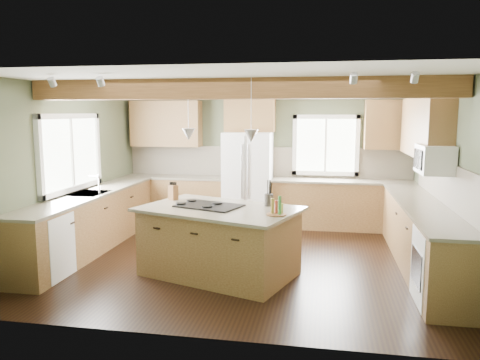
# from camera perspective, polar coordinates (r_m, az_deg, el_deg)

# --- Properties ---
(floor) EXTENTS (5.60, 5.60, 0.00)m
(floor) POSITION_cam_1_polar(r_m,az_deg,el_deg) (7.07, 0.62, -9.64)
(floor) COLOR black
(floor) RESTS_ON ground
(ceiling) EXTENTS (5.60, 5.60, 0.00)m
(ceiling) POSITION_cam_1_polar(r_m,az_deg,el_deg) (6.75, 0.66, 11.88)
(ceiling) COLOR silver
(ceiling) RESTS_ON wall_back
(wall_back) EXTENTS (5.60, 0.00, 5.60)m
(wall_back) POSITION_cam_1_polar(r_m,az_deg,el_deg) (9.25, 3.21, 2.81)
(wall_back) COLOR #475039
(wall_back) RESTS_ON ground
(wall_left) EXTENTS (0.00, 5.00, 5.00)m
(wall_left) POSITION_cam_1_polar(r_m,az_deg,el_deg) (7.76, -20.22, 1.27)
(wall_left) COLOR #475039
(wall_left) RESTS_ON ground
(wall_right) EXTENTS (0.00, 5.00, 5.00)m
(wall_right) POSITION_cam_1_polar(r_m,az_deg,el_deg) (6.91, 24.21, 0.26)
(wall_right) COLOR #475039
(wall_right) RESTS_ON ground
(ceiling_beam) EXTENTS (5.55, 0.26, 0.26)m
(ceiling_beam) POSITION_cam_1_polar(r_m,az_deg,el_deg) (6.05, -0.46, 11.06)
(ceiling_beam) COLOR #513117
(ceiling_beam) RESTS_ON ceiling
(soffit_trim) EXTENTS (5.55, 0.20, 0.10)m
(soffit_trim) POSITION_cam_1_polar(r_m,az_deg,el_deg) (9.12, 3.19, 10.54)
(soffit_trim) COLOR #513117
(soffit_trim) RESTS_ON ceiling
(backsplash_back) EXTENTS (5.58, 0.03, 0.58)m
(backsplash_back) POSITION_cam_1_polar(r_m,az_deg,el_deg) (9.24, 3.19, 2.25)
(backsplash_back) COLOR brown
(backsplash_back) RESTS_ON wall_back
(backsplash_right) EXTENTS (0.03, 3.70, 0.58)m
(backsplash_right) POSITION_cam_1_polar(r_m,az_deg,el_deg) (6.96, 23.94, -0.42)
(backsplash_right) COLOR brown
(backsplash_right) RESTS_ON wall_right
(base_cab_back_left) EXTENTS (2.02, 0.60, 0.88)m
(base_cab_back_left) POSITION_cam_1_polar(r_m,az_deg,el_deg) (9.46, -7.89, -2.39)
(base_cab_back_left) COLOR brown
(base_cab_back_left) RESTS_ON floor
(counter_back_left) EXTENTS (2.06, 0.64, 0.04)m
(counter_back_left) POSITION_cam_1_polar(r_m,az_deg,el_deg) (9.39, -7.94, 0.37)
(counter_back_left) COLOR brown
(counter_back_left) RESTS_ON base_cab_back_left
(base_cab_back_right) EXTENTS (2.62, 0.60, 0.88)m
(base_cab_back_right) POSITION_cam_1_polar(r_m,az_deg,el_deg) (9.02, 12.38, -3.03)
(base_cab_back_right) COLOR brown
(base_cab_back_right) RESTS_ON floor
(counter_back_right) EXTENTS (2.66, 0.64, 0.04)m
(counter_back_right) POSITION_cam_1_polar(r_m,az_deg,el_deg) (8.94, 12.47, -0.14)
(counter_back_right) COLOR brown
(counter_back_right) RESTS_ON base_cab_back_right
(base_cab_left) EXTENTS (0.60, 3.70, 0.88)m
(base_cab_left) POSITION_cam_1_polar(r_m,az_deg,el_deg) (7.80, -17.81, -5.00)
(base_cab_left) COLOR brown
(base_cab_left) RESTS_ON floor
(counter_left) EXTENTS (0.64, 3.74, 0.04)m
(counter_left) POSITION_cam_1_polar(r_m,az_deg,el_deg) (7.71, -17.96, -1.66)
(counter_left) COLOR brown
(counter_left) RESTS_ON base_cab_left
(base_cab_right) EXTENTS (0.60, 3.70, 0.88)m
(base_cab_right) POSITION_cam_1_polar(r_m,az_deg,el_deg) (7.05, 21.31, -6.56)
(base_cab_right) COLOR brown
(base_cab_right) RESTS_ON floor
(counter_right) EXTENTS (0.64, 3.74, 0.04)m
(counter_right) POSITION_cam_1_polar(r_m,az_deg,el_deg) (6.95, 21.51, -2.89)
(counter_right) COLOR brown
(counter_right) RESTS_ON base_cab_right
(upper_cab_back_left) EXTENTS (1.40, 0.35, 0.90)m
(upper_cab_back_left) POSITION_cam_1_polar(r_m,az_deg,el_deg) (9.49, -8.99, 6.80)
(upper_cab_back_left) COLOR brown
(upper_cab_back_left) RESTS_ON wall_back
(upper_cab_over_fridge) EXTENTS (0.96, 0.35, 0.70)m
(upper_cab_over_fridge) POSITION_cam_1_polar(r_m,az_deg,el_deg) (9.08, 1.22, 8.10)
(upper_cab_over_fridge) COLOR brown
(upper_cab_over_fridge) RESTS_ON wall_back
(upper_cab_right) EXTENTS (0.35, 2.20, 0.90)m
(upper_cab_right) POSITION_cam_1_polar(r_m,az_deg,el_deg) (7.69, 21.61, 6.01)
(upper_cab_right) COLOR brown
(upper_cab_right) RESTS_ON wall_right
(upper_cab_back_corner) EXTENTS (0.90, 0.35, 0.90)m
(upper_cab_back_corner) POSITION_cam_1_polar(r_m,az_deg,el_deg) (9.05, 17.81, 6.44)
(upper_cab_back_corner) COLOR brown
(upper_cab_back_corner) RESTS_ON wall_back
(window_left) EXTENTS (0.04, 1.60, 1.05)m
(window_left) POSITION_cam_1_polar(r_m,az_deg,el_deg) (7.77, -20.00, 3.15)
(window_left) COLOR white
(window_left) RESTS_ON wall_left
(window_back) EXTENTS (1.10, 0.04, 1.00)m
(window_back) POSITION_cam_1_polar(r_m,az_deg,el_deg) (9.14, 10.40, 4.20)
(window_back) COLOR white
(window_back) RESTS_ON wall_back
(sink) EXTENTS (0.50, 0.65, 0.03)m
(sink) POSITION_cam_1_polar(r_m,az_deg,el_deg) (7.71, -17.96, -1.63)
(sink) COLOR #262628
(sink) RESTS_ON counter_left
(faucet) EXTENTS (0.02, 0.02, 0.28)m
(faucet) POSITION_cam_1_polar(r_m,az_deg,el_deg) (7.60, -16.81, -0.60)
(faucet) COLOR #B2B2B7
(faucet) RESTS_ON sink
(dishwasher) EXTENTS (0.60, 0.60, 0.84)m
(dishwasher) POSITION_cam_1_polar(r_m,az_deg,el_deg) (6.71, -22.95, -7.47)
(dishwasher) COLOR white
(dishwasher) RESTS_ON floor
(oven) EXTENTS (0.60, 0.72, 0.84)m
(oven) POSITION_cam_1_polar(r_m,az_deg,el_deg) (5.83, 23.67, -9.86)
(oven) COLOR white
(oven) RESTS_ON floor
(microwave) EXTENTS (0.40, 0.70, 0.38)m
(microwave) POSITION_cam_1_polar(r_m,az_deg,el_deg) (6.78, 22.63, 2.34)
(microwave) COLOR white
(microwave) RESTS_ON wall_right
(pendant_left) EXTENTS (0.18, 0.18, 0.16)m
(pendant_left) POSITION_cam_1_polar(r_m,az_deg,el_deg) (6.36, -6.29, 5.56)
(pendant_left) COLOR #B2B2B7
(pendant_left) RESTS_ON ceiling
(pendant_right) EXTENTS (0.18, 0.18, 0.16)m
(pendant_right) POSITION_cam_1_polar(r_m,az_deg,el_deg) (5.86, 1.35, 5.38)
(pendant_right) COLOR #B2B2B7
(pendant_right) RESTS_ON ceiling
(refrigerator) EXTENTS (0.90, 0.74, 1.80)m
(refrigerator) POSITION_cam_1_polar(r_m,az_deg,el_deg) (8.96, 0.99, 0.08)
(refrigerator) COLOR white
(refrigerator) RESTS_ON floor
(island) EXTENTS (2.17, 1.71, 0.88)m
(island) POSITION_cam_1_polar(r_m,az_deg,el_deg) (6.33, -2.54, -7.64)
(island) COLOR brown
(island) RESTS_ON floor
(island_top) EXTENTS (2.33, 1.87, 0.04)m
(island_top) POSITION_cam_1_polar(r_m,az_deg,el_deg) (6.22, -2.56, -3.56)
(island_top) COLOR brown
(island_top) RESTS_ON island
(cooktop) EXTENTS (0.96, 0.79, 0.02)m
(cooktop) POSITION_cam_1_polar(r_m,az_deg,el_deg) (6.30, -3.79, -3.15)
(cooktop) COLOR black
(cooktop) RESTS_ON island_top
(knife_block) EXTENTS (0.16, 0.15, 0.21)m
(knife_block) POSITION_cam_1_polar(r_m,az_deg,el_deg) (6.82, -8.15, -1.51)
(knife_block) COLOR brown
(knife_block) RESTS_ON island_top
(utensil_crock) EXTENTS (0.16, 0.16, 0.16)m
(utensil_crock) POSITION_cam_1_polar(r_m,az_deg,el_deg) (6.35, 3.53, -2.42)
(utensil_crock) COLOR #3D3431
(utensil_crock) RESTS_ON island_top
(bottle_tray) EXTENTS (0.28, 0.28, 0.23)m
(bottle_tray) POSITION_cam_1_polar(r_m,az_deg,el_deg) (5.76, 4.46, -3.17)
(bottle_tray) COLOR brown
(bottle_tray) RESTS_ON island_top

